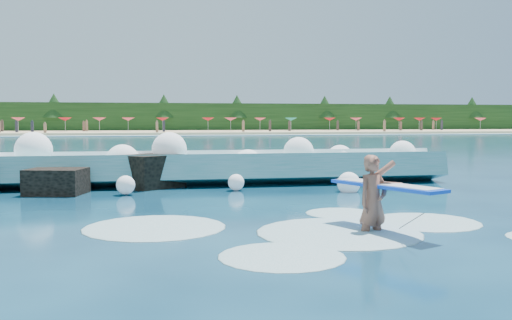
# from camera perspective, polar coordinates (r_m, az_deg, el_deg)

# --- Properties ---
(ground) EXTENTS (200.00, 200.00, 0.00)m
(ground) POSITION_cam_1_polar(r_m,az_deg,el_deg) (11.33, -5.59, -6.87)
(ground) COLOR #082740
(ground) RESTS_ON ground
(beach) EXTENTS (140.00, 20.00, 0.40)m
(beach) POSITION_cam_1_polar(r_m,az_deg,el_deg) (89.11, -10.23, 2.72)
(beach) COLOR tan
(beach) RESTS_ON ground
(wet_band) EXTENTS (140.00, 5.00, 0.08)m
(wet_band) POSITION_cam_1_polar(r_m,az_deg,el_deg) (78.12, -10.13, 2.43)
(wet_band) COLOR silver
(wet_band) RESTS_ON ground
(treeline) EXTENTS (140.00, 4.00, 5.00)m
(treeline) POSITION_cam_1_polar(r_m,az_deg,el_deg) (99.09, -10.31, 4.18)
(treeline) COLOR black
(treeline) RESTS_ON ground
(breaking_wave) EXTENTS (16.05, 2.59, 1.38)m
(breaking_wave) POSITION_cam_1_polar(r_m,az_deg,el_deg) (19.17, -4.85, -0.94)
(breaking_wave) COLOR teal
(breaking_wave) RESTS_ON ground
(rock_cluster) EXTENTS (8.05, 3.08, 1.22)m
(rock_cluster) POSITION_cam_1_polar(r_m,az_deg,el_deg) (18.21, -20.14, -1.73)
(rock_cluster) COLOR black
(rock_cluster) RESTS_ON ground
(surfer_with_board) EXTENTS (1.51, 2.94, 1.80)m
(surfer_with_board) POSITION_cam_1_polar(r_m,az_deg,el_deg) (10.92, 11.92, -3.82)
(surfer_with_board) COLOR #915643
(surfer_with_board) RESTS_ON ground
(wave_spray) EXTENTS (14.90, 4.29, 1.85)m
(wave_spray) POSITION_cam_1_polar(r_m,az_deg,el_deg) (18.92, -6.87, 0.21)
(wave_spray) COLOR white
(wave_spray) RESTS_ON ground
(surf_foam) EXTENTS (9.13, 5.60, 0.16)m
(surf_foam) POSITION_cam_1_polar(r_m,az_deg,el_deg) (11.16, 4.65, -7.03)
(surf_foam) COLOR silver
(surf_foam) RESTS_ON ground
(beach_umbrellas) EXTENTS (112.52, 6.57, 0.50)m
(beach_umbrellas) POSITION_cam_1_polar(r_m,az_deg,el_deg) (90.61, -10.55, 4.04)
(beach_umbrellas) COLOR #E04158
(beach_umbrellas) RESTS_ON ground
(beachgoers) EXTENTS (103.77, 12.88, 1.92)m
(beachgoers) POSITION_cam_1_polar(r_m,az_deg,el_deg) (86.75, -7.98, 3.31)
(beachgoers) COLOR #3F332D
(beachgoers) RESTS_ON ground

